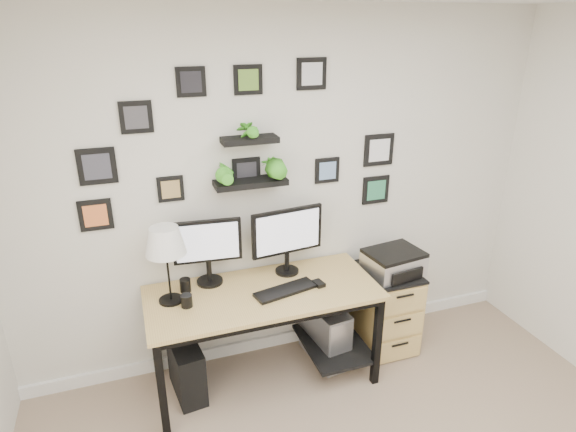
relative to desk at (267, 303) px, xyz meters
name	(u,v)px	position (x,y,z in m)	size (l,w,h in m)	color
room	(288,337)	(0.27, 0.32, -0.58)	(4.00, 4.00, 4.00)	tan
desk	(267,303)	(0.00, 0.00, 0.00)	(1.60, 0.70, 0.75)	tan
monitor_left	(208,247)	(-0.36, 0.20, 0.41)	(0.47, 0.20, 0.48)	black
monitor_right	(287,236)	(0.21, 0.16, 0.42)	(0.54, 0.19, 0.50)	black
keyboard	(285,290)	(0.11, -0.09, 0.13)	(0.44, 0.14, 0.02)	black
mouse	(319,283)	(0.36, -0.09, 0.14)	(0.06, 0.09, 0.03)	black
table_lamp	(165,243)	(-0.65, 0.05, 0.55)	(0.26, 0.26, 0.53)	black
mug	(187,301)	(-0.56, -0.06, 0.17)	(0.08, 0.08, 0.08)	black
pen_cup	(185,285)	(-0.54, 0.14, 0.17)	(0.07, 0.07, 0.10)	black
pc_tower_black	(187,369)	(-0.60, 0.01, -0.42)	(0.18, 0.41, 0.41)	black
pc_tower_grey	(325,332)	(0.48, 0.05, -0.39)	(0.27, 0.49, 0.47)	gray
file_cabinet	(384,308)	(1.00, 0.06, -0.29)	(0.43, 0.53, 0.67)	tan
printer	(394,262)	(1.02, 0.02, 0.14)	(0.45, 0.38, 0.19)	silver
wall_decor	(250,153)	(-0.02, 0.27, 1.02)	(2.27, 0.18, 1.11)	black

